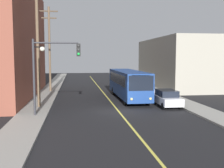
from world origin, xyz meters
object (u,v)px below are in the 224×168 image
object	(u,v)px
street_lamp_left	(37,69)
fire_hydrant	(167,93)
parked_car_white	(167,98)
parked_car_silver	(146,89)
utility_pole_near	(37,39)
city_bus	(128,83)
traffic_signal_left_corner	(54,63)
utility_pole_mid	(49,45)

from	to	relation	value
street_lamp_left	fire_hydrant	distance (m)	15.89
street_lamp_left	parked_car_white	bearing A→B (deg)	10.37
parked_car_silver	utility_pole_near	bearing A→B (deg)	-152.25
parked_car_white	city_bus	bearing A→B (deg)	117.15
parked_car_silver	traffic_signal_left_corner	distance (m)	14.66
city_bus	parked_car_white	distance (m)	6.08
city_bus	traffic_signal_left_corner	world-z (taller)	traffic_signal_left_corner
fire_hydrant	street_lamp_left	bearing A→B (deg)	-151.40
utility_pole_mid	fire_hydrant	world-z (taller)	utility_pole_mid
utility_pole_near	traffic_signal_left_corner	distance (m)	4.65
utility_pole_mid	fire_hydrant	xyz separation A→B (m)	(13.95, -7.67, -5.74)
parked_car_silver	fire_hydrant	xyz separation A→B (m)	(2.13, -1.74, -0.26)
city_bus	parked_car_white	bearing A→B (deg)	-62.85
utility_pole_near	street_lamp_left	size ratio (longest dim) A/B	2.08
parked_car_silver	parked_car_white	bearing A→B (deg)	-88.19
traffic_signal_left_corner	fire_hydrant	bearing A→B (deg)	34.01
utility_pole_near	traffic_signal_left_corner	bearing A→B (deg)	-66.08
utility_pole_near	utility_pole_mid	size ratio (longest dim) A/B	1.01
parked_car_silver	utility_pole_mid	bearing A→B (deg)	153.36
parked_car_white	utility_pole_near	size ratio (longest dim) A/B	0.39
city_bus	utility_pole_near	bearing A→B (deg)	-154.13
utility_pole_near	street_lamp_left	world-z (taller)	utility_pole_near
utility_pole_mid	parked_car_white	bearing A→B (deg)	-47.14
parked_car_silver	street_lamp_left	world-z (taller)	street_lamp_left
utility_pole_mid	city_bus	bearing A→B (deg)	-39.38
utility_pole_near	street_lamp_left	xyz separation A→B (m)	(0.27, -2.98, -2.64)
parked_car_white	utility_pole_near	distance (m)	13.27
parked_car_white	fire_hydrant	world-z (taller)	parked_car_white
utility_pole_mid	street_lamp_left	world-z (taller)	utility_pole_mid
city_bus	fire_hydrant	world-z (taller)	city_bus
parked_car_white	parked_car_silver	bearing A→B (deg)	91.81
traffic_signal_left_corner	utility_pole_mid	bearing A→B (deg)	96.05
parked_car_silver	utility_pole_mid	size ratio (longest dim) A/B	0.39
parked_car_white	street_lamp_left	world-z (taller)	street_lamp_left
utility_pole_mid	parked_car_silver	bearing A→B (deg)	-26.64
utility_pole_near	city_bus	bearing A→B (deg)	25.87
city_bus	traffic_signal_left_corner	size ratio (longest dim) A/B	2.03
fire_hydrant	parked_car_silver	bearing A→B (deg)	140.76
utility_pole_mid	street_lamp_left	xyz separation A→B (m)	(0.27, -15.13, -2.58)
utility_pole_mid	street_lamp_left	size ratio (longest dim) A/B	2.06
city_bus	parked_car_silver	world-z (taller)	city_bus
parked_car_white	street_lamp_left	xyz separation A→B (m)	(-11.77, -2.15, 2.90)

